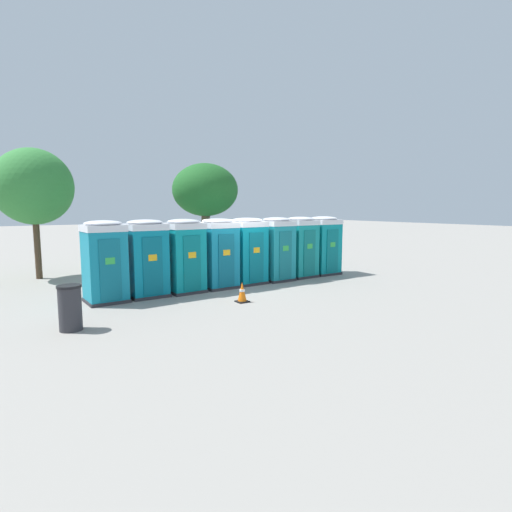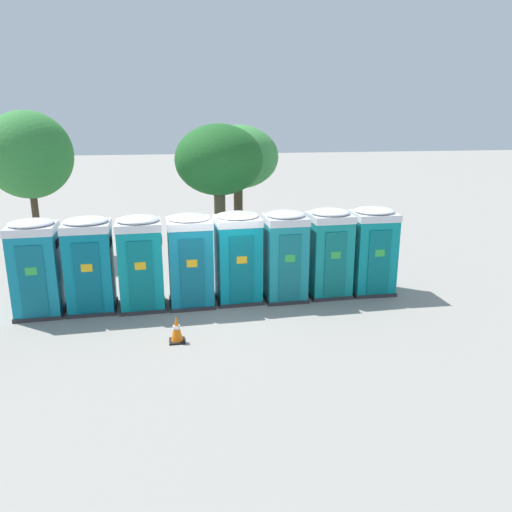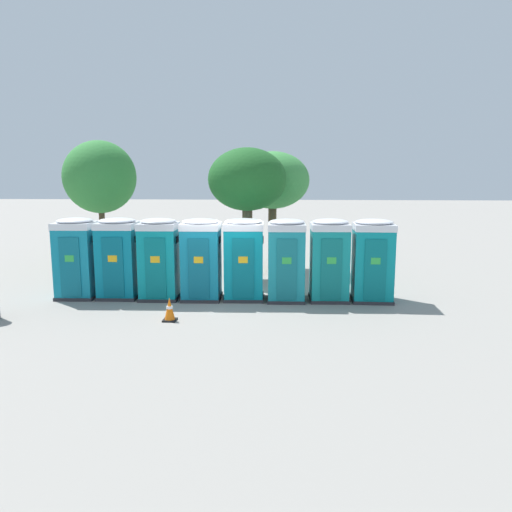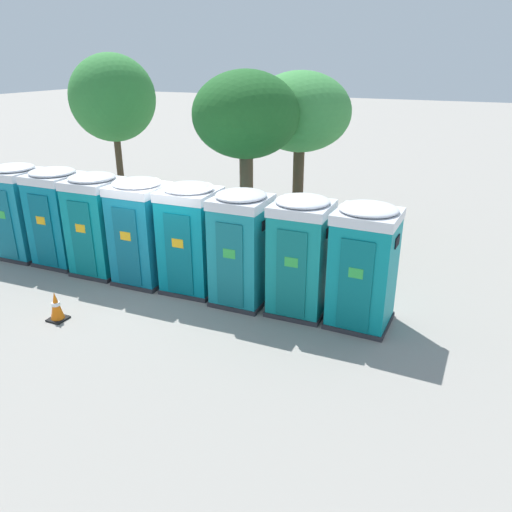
{
  "view_description": "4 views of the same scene",
  "coord_description": "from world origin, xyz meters",
  "px_view_note": "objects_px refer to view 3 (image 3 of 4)",
  "views": [
    {
      "loc": [
        -7.58,
        -12.68,
        2.94
      ],
      "look_at": [
        1.03,
        0.07,
        1.05
      ],
      "focal_mm": 28.0,
      "sensor_mm": 36.0,
      "label": 1
    },
    {
      "loc": [
        -1.25,
        -13.15,
        5.02
      ],
      "look_at": [
        1.17,
        0.07,
        1.29
      ],
      "focal_mm": 35.0,
      "sensor_mm": 36.0,
      "label": 2
    },
    {
      "loc": [
        1.9,
        -15.15,
        3.91
      ],
      "look_at": [
        1.04,
        0.07,
        1.38
      ],
      "focal_mm": 35.0,
      "sensor_mm": 36.0,
      "label": 3
    },
    {
      "loc": [
        6.44,
        -9.05,
        5.13
      ],
      "look_at": [
        2.31,
        0.07,
        1.12
      ],
      "focal_mm": 35.0,
      "sensor_mm": 36.0,
      "label": 4
    }
  ],
  "objects_px": {
    "portapotty_5": "(286,260)",
    "street_tree_1": "(273,181)",
    "traffic_cone": "(170,309)",
    "portapotty_2": "(159,258)",
    "portapotty_6": "(329,259)",
    "street_tree_0": "(100,177)",
    "portapotty_7": "(373,260)",
    "portapotty_3": "(201,259)",
    "portapotty_0": "(77,258)",
    "portapotty_1": "(118,258)",
    "portapotty_4": "(244,259)",
    "street_tree_2": "(247,181)"
  },
  "relations": [
    {
      "from": "street_tree_0",
      "to": "portapotty_5",
      "type": "bearing_deg",
      "value": -36.23
    },
    {
      "from": "portapotty_0",
      "to": "portapotty_1",
      "type": "height_order",
      "value": "same"
    },
    {
      "from": "portapotty_4",
      "to": "portapotty_0",
      "type": "bearing_deg",
      "value": -179.21
    },
    {
      "from": "portapotty_6",
      "to": "portapotty_2",
      "type": "bearing_deg",
      "value": -178.96
    },
    {
      "from": "portapotty_7",
      "to": "street_tree_1",
      "type": "xyz_separation_m",
      "value": [
        -3.21,
        5.04,
        2.32
      ]
    },
    {
      "from": "portapotty_0",
      "to": "portapotty_2",
      "type": "relative_size",
      "value": 1.0
    },
    {
      "from": "portapotty_6",
      "to": "traffic_cone",
      "type": "relative_size",
      "value": 3.97
    },
    {
      "from": "portapotty_4",
      "to": "street_tree_1",
      "type": "distance_m",
      "value": 5.61
    },
    {
      "from": "portapotty_7",
      "to": "street_tree_1",
      "type": "distance_m",
      "value": 6.41
    },
    {
      "from": "portapotty_6",
      "to": "portapotty_4",
      "type": "bearing_deg",
      "value": -179.78
    },
    {
      "from": "street_tree_1",
      "to": "street_tree_0",
      "type": "bearing_deg",
      "value": 174.9
    },
    {
      "from": "portapotty_1",
      "to": "portapotty_3",
      "type": "xyz_separation_m",
      "value": [
        2.65,
        -0.07,
        0.0
      ]
    },
    {
      "from": "portapotty_7",
      "to": "portapotty_3",
      "type": "bearing_deg",
      "value": -178.99
    },
    {
      "from": "portapotty_1",
      "to": "street_tree_0",
      "type": "xyz_separation_m",
      "value": [
        -2.6,
        5.72,
        2.46
      ]
    },
    {
      "from": "portapotty_6",
      "to": "street_tree_0",
      "type": "distance_m",
      "value": 11.11
    },
    {
      "from": "portapotty_0",
      "to": "portapotty_5",
      "type": "height_order",
      "value": "same"
    },
    {
      "from": "portapotty_1",
      "to": "portapotty_7",
      "type": "height_order",
      "value": "same"
    },
    {
      "from": "portapotty_5",
      "to": "traffic_cone",
      "type": "bearing_deg",
      "value": -142.53
    },
    {
      "from": "portapotty_6",
      "to": "traffic_cone",
      "type": "distance_m",
      "value": 5.19
    },
    {
      "from": "portapotty_2",
      "to": "street_tree_0",
      "type": "bearing_deg",
      "value": 124.16
    },
    {
      "from": "portapotty_2",
      "to": "portapotty_6",
      "type": "distance_m",
      "value": 5.3
    },
    {
      "from": "portapotty_1",
      "to": "portapotty_2",
      "type": "distance_m",
      "value": 1.33
    },
    {
      "from": "portapotty_1",
      "to": "portapotty_7",
      "type": "xyz_separation_m",
      "value": [
        7.94,
        0.02,
        -0.0
      ]
    },
    {
      "from": "portapotty_5",
      "to": "traffic_cone",
      "type": "distance_m",
      "value": 4.06
    },
    {
      "from": "portapotty_3",
      "to": "traffic_cone",
      "type": "xyz_separation_m",
      "value": [
        -0.48,
        -2.39,
        -0.97
      ]
    },
    {
      "from": "portapotty_6",
      "to": "street_tree_2",
      "type": "relative_size",
      "value": 0.52
    },
    {
      "from": "portapotty_2",
      "to": "portapotty_5",
      "type": "bearing_deg",
      "value": -0.01
    },
    {
      "from": "portapotty_0",
      "to": "portapotty_4",
      "type": "height_order",
      "value": "same"
    },
    {
      "from": "street_tree_0",
      "to": "portapotty_0",
      "type": "bearing_deg",
      "value": -77.51
    },
    {
      "from": "street_tree_0",
      "to": "street_tree_2",
      "type": "height_order",
      "value": "street_tree_0"
    },
    {
      "from": "portapotty_7",
      "to": "portapotty_1",
      "type": "bearing_deg",
      "value": -179.82
    },
    {
      "from": "portapotty_6",
      "to": "portapotty_7",
      "type": "height_order",
      "value": "same"
    },
    {
      "from": "street_tree_0",
      "to": "street_tree_2",
      "type": "relative_size",
      "value": 1.09
    },
    {
      "from": "portapotty_0",
      "to": "portapotty_7",
      "type": "distance_m",
      "value": 9.27
    },
    {
      "from": "portapotty_1",
      "to": "street_tree_2",
      "type": "distance_m",
      "value": 5.56
    },
    {
      "from": "street_tree_0",
      "to": "portapotty_4",
      "type": "bearing_deg",
      "value": -40.93
    },
    {
      "from": "portapotty_0",
      "to": "portapotty_5",
      "type": "distance_m",
      "value": 6.62
    },
    {
      "from": "portapotty_6",
      "to": "portapotty_7",
      "type": "relative_size",
      "value": 1.0
    },
    {
      "from": "portapotty_4",
      "to": "traffic_cone",
      "type": "bearing_deg",
      "value": -125.97
    },
    {
      "from": "portapotty_2",
      "to": "street_tree_2",
      "type": "relative_size",
      "value": 0.52
    },
    {
      "from": "street_tree_0",
      "to": "street_tree_1",
      "type": "distance_m",
      "value": 7.37
    },
    {
      "from": "portapotty_3",
      "to": "portapotty_7",
      "type": "distance_m",
      "value": 5.3
    },
    {
      "from": "portapotty_1",
      "to": "portapotty_3",
      "type": "height_order",
      "value": "same"
    },
    {
      "from": "portapotty_6",
      "to": "street_tree_1",
      "type": "distance_m",
      "value": 5.86
    },
    {
      "from": "portapotty_5",
      "to": "street_tree_1",
      "type": "xyz_separation_m",
      "value": [
        -0.56,
        5.13,
        2.32
      ]
    },
    {
      "from": "portapotty_3",
      "to": "street_tree_2",
      "type": "bearing_deg",
      "value": 70.2
    },
    {
      "from": "portapotty_0",
      "to": "street_tree_1",
      "type": "xyz_separation_m",
      "value": [
        6.06,
        5.12,
        2.32
      ]
    },
    {
      "from": "portapotty_3",
      "to": "street_tree_0",
      "type": "bearing_deg",
      "value": 132.21
    },
    {
      "from": "portapotty_4",
      "to": "street_tree_1",
      "type": "relative_size",
      "value": 0.53
    },
    {
      "from": "portapotty_3",
      "to": "street_tree_1",
      "type": "distance_m",
      "value": 6.01
    }
  ]
}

